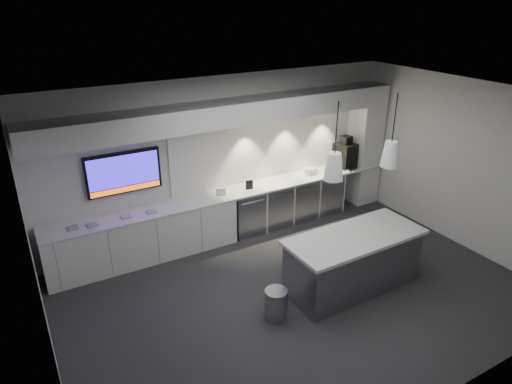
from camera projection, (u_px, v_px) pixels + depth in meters
floor at (297, 293)px, 7.15m from camera, size 7.00×7.00×0.00m
ceiling at (306, 103)px, 5.94m from camera, size 7.00×7.00×0.00m
wall_back at (225, 156)px, 8.53m from camera, size 7.00×0.00×7.00m
wall_front at (445, 300)px, 4.56m from camera, size 7.00×0.00×7.00m
wall_left at (37, 275)px, 4.96m from camera, size 0.00×7.00×7.00m
wall_right at (463, 164)px, 8.13m from camera, size 0.00×7.00×7.00m
back_counter at (233, 193)px, 8.52m from camera, size 6.80×0.65×0.04m
left_base_cabinets at (144, 237)px, 7.91m from camera, size 3.30×0.63×0.86m
fridge_unit_a at (245, 212)px, 8.82m from camera, size 0.60×0.61×0.85m
fridge_unit_b at (273, 205)px, 9.11m from camera, size 0.60×0.61×0.85m
fridge_unit_c at (299, 198)px, 9.39m from camera, size 0.60×0.61×0.85m
fridge_unit_d at (323, 192)px, 9.68m from camera, size 0.60×0.61×0.85m
backsplash at (279, 144)px, 9.04m from camera, size 4.60×0.03×1.30m
soffit at (231, 112)px, 7.93m from camera, size 6.90×0.60×0.40m
column at (364, 145)px, 9.82m from camera, size 0.55×0.55×2.60m
wall_tv at (124, 173)px, 7.60m from camera, size 1.25×0.07×0.72m
island at (353, 261)px, 7.11m from camera, size 2.22×0.98×0.93m
bin at (276, 304)px, 6.51m from camera, size 0.37×0.37×0.47m
coffee_machine at (345, 154)px, 9.64m from camera, size 0.41×0.57×0.67m
sign_black at (249, 185)px, 8.59m from camera, size 0.14×0.05×0.18m
sign_white at (221, 192)px, 8.33m from camera, size 0.18×0.07×0.14m
cup_cluster at (311, 171)px, 9.28m from camera, size 0.26×0.17×0.14m
tray_a at (73, 228)px, 7.19m from camera, size 0.16×0.16×0.02m
tray_b at (92, 225)px, 7.29m from camera, size 0.18×0.18×0.02m
tray_c at (126, 216)px, 7.55m from camera, size 0.17×0.17×0.02m
tray_d at (151, 211)px, 7.72m from camera, size 0.17×0.17×0.02m
pendant_left at (334, 166)px, 6.19m from camera, size 0.27×0.27×1.09m
pendant_right at (390, 154)px, 6.67m from camera, size 0.27×0.27×1.09m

